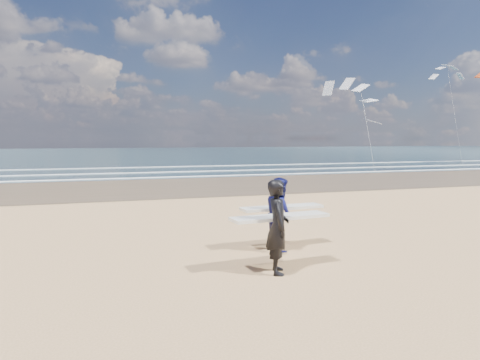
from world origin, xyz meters
name	(u,v)px	position (x,y,z in m)	size (l,w,h in m)	color
wet_sand_strip	(425,177)	(20.00, 18.00, 0.01)	(220.00, 12.00, 0.01)	brown
ocean	(225,153)	(20.00, 72.00, 0.01)	(220.00, 100.00, 0.02)	#172B32
foam_breakers	(350,167)	(20.00, 28.10, 0.05)	(220.00, 11.70, 0.05)	white
surfer_near	(278,226)	(0.99, 0.53, 0.99)	(2.24, 1.12, 1.96)	black
surfer_far	(280,214)	(1.75, 2.20, 0.92)	(2.23, 1.20, 1.84)	#0D0F4B
kite_1	(365,112)	(20.47, 26.61, 5.21)	(6.75, 4.84, 8.83)	slate
kite_5	(453,107)	(36.61, 32.86, 6.46)	(4.68, 4.62, 12.46)	slate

